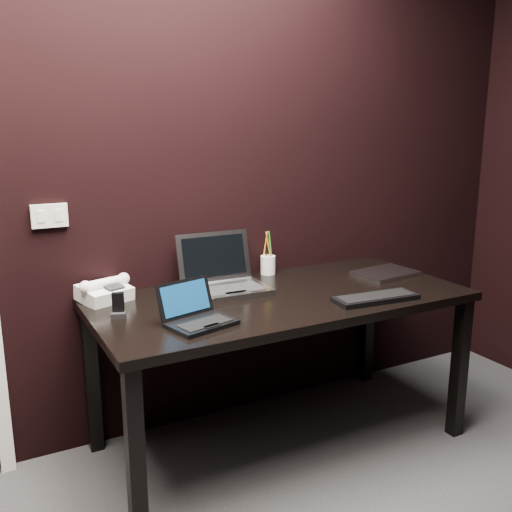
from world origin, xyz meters
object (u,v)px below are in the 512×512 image
ext_keyboard (376,298)px  pen_cup (268,264)px  netbook (197,316)px  silver_laptop (224,280)px  desk (281,311)px  desk_phone (105,291)px  closed_laptop (386,273)px  mobile_phone (118,308)px

ext_keyboard → pen_cup: bearing=108.0°
netbook → silver_laptop: silver_laptop is taller
desk → silver_laptop: (-0.20, 0.19, 0.13)m
silver_laptop → desk_phone: size_ratio=1.50×
netbook → ext_keyboard: size_ratio=0.74×
ext_keyboard → closed_laptop: 0.45m
desk → ext_keyboard: (0.33, -0.27, 0.09)m
pen_cup → closed_laptop: bearing=-30.3°
closed_laptop → mobile_phone: mobile_phone is taller
closed_laptop → pen_cup: pen_cup is taller
desk → mobile_phone: bearing=175.9°
desk → pen_cup: pen_cup is taller
desk_phone → netbook: bearing=-62.3°
desk_phone → mobile_phone: 0.24m
closed_laptop → desk_phone: bearing=169.8°
desk → pen_cup: (0.13, 0.35, 0.13)m
netbook → mobile_phone: bearing=137.3°
closed_laptop → pen_cup: 0.61m
silver_laptop → desk: bearing=-43.8°
desk → mobile_phone: mobile_phone is taller
desk_phone → mobile_phone: bearing=-90.6°
desk_phone → ext_keyboard: bearing=-27.9°
desk → mobile_phone: (-0.73, 0.05, 0.12)m
silver_laptop → netbook: bearing=-128.0°
pen_cup → netbook: bearing=-139.2°
pen_cup → silver_laptop: bearing=-153.7°
ext_keyboard → desk_phone: size_ratio=1.58×
netbook → silver_laptop: 0.46m
pen_cup → desk_phone: bearing=-176.1°
desk → closed_laptop: 0.66m
silver_laptop → closed_laptop: bearing=-9.7°
netbook → closed_laptop: 1.16m
closed_laptop → desk_phone: size_ratio=1.29×
closed_laptop → mobile_phone: (-1.38, 0.01, 0.03)m
desk → closed_laptop: bearing=3.8°
closed_laptop → silver_laptop: bearing=170.3°
netbook → ext_keyboard: 0.82m
netbook → desk_phone: bearing=117.7°
closed_laptop → mobile_phone: bearing=179.6°
pen_cup → desk: bearing=-110.0°
netbook → desk_phone: netbook is taller
desk → silver_laptop: 0.30m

